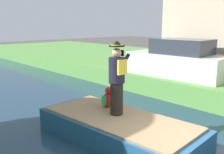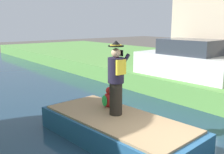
{
  "view_description": "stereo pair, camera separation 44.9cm",
  "coord_description": "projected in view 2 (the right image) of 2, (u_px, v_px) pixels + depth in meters",
  "views": [
    {
      "loc": [
        -4.22,
        -2.58,
        2.97
      ],
      "look_at": [
        0.21,
        2.22,
        1.61
      ],
      "focal_mm": 41.74,
      "sensor_mm": 36.0,
      "label": 1
    },
    {
      "loc": [
        -3.88,
        -2.88,
        2.97
      ],
      "look_at": [
        0.21,
        2.22,
        1.61
      ],
      "focal_mm": 41.74,
      "sensor_mm": 36.0,
      "label": 2
    }
  ],
  "objects": [
    {
      "name": "person_pirate",
      "position": [
        116.0,
        78.0,
        6.38
      ],
      "size": [
        0.61,
        0.42,
        1.85
      ],
      "rotation": [
        0.0,
        0.0,
        0.12
      ],
      "color": "black",
      "rests_on": "boat"
    },
    {
      "name": "parrot_plush",
      "position": [
        109.0,
        98.0,
        7.1
      ],
      "size": [
        0.36,
        0.35,
        0.57
      ],
      "color": "red",
      "rests_on": "boat"
    },
    {
      "name": "parked_car_white",
      "position": [
        186.0,
        61.0,
        10.34
      ],
      "size": [
        1.92,
        4.09,
        1.5
      ],
      "color": "white",
      "rests_on": "grass_bank_far"
    },
    {
      "name": "boat",
      "position": [
        117.0,
        129.0,
        6.45
      ],
      "size": [
        2.12,
        4.33,
        0.61
      ],
      "color": "#23517A",
      "rests_on": "canal_water"
    }
  ]
}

